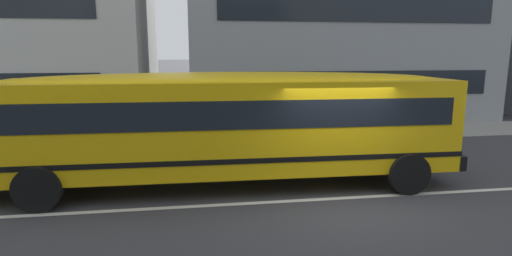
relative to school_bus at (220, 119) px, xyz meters
name	(u,v)px	position (x,y,z in m)	size (l,w,h in m)	color
ground_plane	(337,198)	(2.55, -1.35, -1.66)	(400.00, 400.00, 0.00)	#38383D
sidewalk_far	(274,135)	(2.55, 6.03, -1.66)	(120.00, 3.00, 0.01)	gray
lane_centreline	(337,198)	(2.55, -1.35, -1.66)	(110.00, 0.16, 0.01)	silver
school_bus	(220,119)	(0.00, 0.00, 0.00)	(12.56, 3.10, 2.80)	yellow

